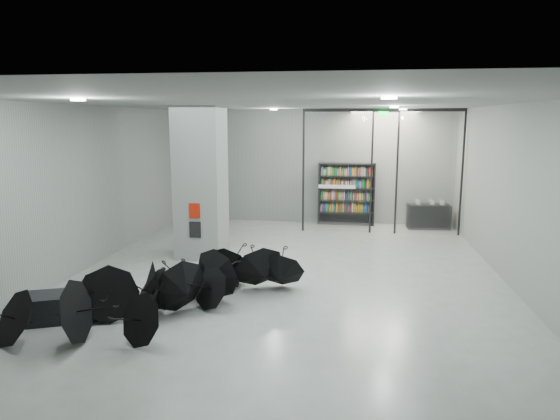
# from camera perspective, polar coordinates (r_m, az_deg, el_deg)

# --- Properties ---
(room) EXTENTS (14.00, 14.02, 4.01)m
(room) POSITION_cam_1_polar(r_m,az_deg,el_deg) (11.00, 0.44, 6.01)
(room) COLOR gray
(room) RESTS_ON ground
(column) EXTENTS (1.20, 1.20, 4.00)m
(column) POSITION_cam_1_polar(r_m,az_deg,el_deg) (13.57, -8.94, 3.09)
(column) COLOR slate
(column) RESTS_ON ground
(fire_cabinet) EXTENTS (0.28, 0.04, 0.38)m
(fire_cabinet) POSITION_cam_1_polar(r_m,az_deg,el_deg) (13.09, -9.66, -0.07)
(fire_cabinet) COLOR #A50A07
(fire_cabinet) RESTS_ON column
(info_panel) EXTENTS (0.30, 0.03, 0.42)m
(info_panel) POSITION_cam_1_polar(r_m,az_deg,el_deg) (13.18, -9.59, -2.21)
(info_panel) COLOR black
(info_panel) RESTS_ON column
(exit_sign) EXTENTS (0.30, 0.06, 0.15)m
(exit_sign) POSITION_cam_1_polar(r_m,az_deg,el_deg) (16.20, 11.63, 10.59)
(exit_sign) COLOR #0CE533
(exit_sign) RESTS_ON room
(glass_partition) EXTENTS (5.06, 0.08, 4.00)m
(glass_partition) POSITION_cam_1_polar(r_m,az_deg,el_deg) (16.47, 11.36, 4.88)
(glass_partition) COLOR silver
(glass_partition) RESTS_ON ground
(bench) EXTENTS (1.71, 1.23, 0.50)m
(bench) POSITION_cam_1_polar(r_m,az_deg,el_deg) (10.24, -22.74, -9.98)
(bench) COLOR black
(bench) RESTS_ON ground
(bookshelf) EXTENTS (1.98, 0.45, 2.16)m
(bookshelf) POSITION_cam_1_polar(r_m,az_deg,el_deg) (17.81, 7.53, 1.81)
(bookshelf) COLOR black
(bookshelf) RESTS_ON ground
(shop_counter) EXTENTS (1.43, 0.68, 0.83)m
(shop_counter) POSITION_cam_1_polar(r_m,az_deg,el_deg) (17.79, 16.45, -0.70)
(shop_counter) COLOR black
(shop_counter) RESTS_ON ground
(umbrella_cluster) EXTENTS (5.10, 4.58, 1.32)m
(umbrella_cluster) POSITION_cam_1_polar(r_m,az_deg,el_deg) (10.12, -11.36, -9.26)
(umbrella_cluster) COLOR black
(umbrella_cluster) RESTS_ON ground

